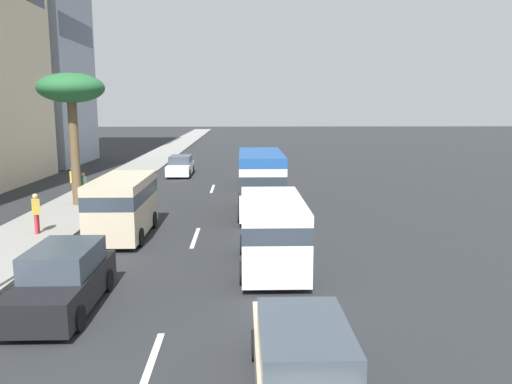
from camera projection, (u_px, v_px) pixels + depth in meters
ground_plane at (215, 183)px, 35.62m from camera, size 198.00×198.00×0.00m
sidewalk_right at (117, 182)px, 35.42m from camera, size 162.00×3.69×0.15m
lane_stripe_near at (149, 368)px, 10.44m from camera, size 3.20×0.16×0.01m
lane_stripe_mid at (195, 238)px, 20.80m from camera, size 3.20×0.16×0.01m
lane_stripe_far at (213, 189)px, 33.09m from camera, size 3.20×0.16×0.01m
car_lead at (255, 174)px, 34.40m from camera, size 4.42×1.93×1.66m
car_second at (181, 166)px, 39.37m from camera, size 4.56×1.82×1.53m
minibus_third at (261, 181)px, 24.97m from camera, size 6.05×2.26×3.12m
car_fourth at (303, 362)px, 9.21m from camera, size 4.77×1.81×1.55m
van_fifth at (272, 229)px, 16.72m from camera, size 5.21×2.16×2.34m
van_sixth at (123, 203)px, 20.76m from camera, size 5.10×2.11×2.47m
car_seventh at (63, 280)px, 13.41m from camera, size 4.38×1.82×1.67m
pedestrian_near_lamp at (36, 212)px, 20.74m from camera, size 0.39×0.38×1.68m
pedestrian_mid_block at (83, 186)px, 27.41m from camera, size 0.33×0.38×1.66m
pedestrian_by_tree at (73, 181)px, 28.97m from camera, size 0.36×0.29×1.77m
palm_tree at (71, 92)px, 26.08m from camera, size 3.40×3.40×6.90m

